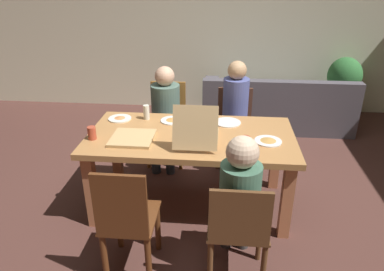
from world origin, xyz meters
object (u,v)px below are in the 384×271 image
object	(u,v)px
person_1	(165,109)
pizza_box_0	(197,135)
chair_0	(238,229)
chair_3	(127,221)
chair_2	(234,125)
drinking_glass_1	(146,112)
chair_1	(167,118)
plate_0	(268,141)
potted_plant	(343,85)
pizza_box_1	(133,138)
dining_table	(191,144)
plate_2	(228,122)
plate_3	(120,118)
drinking_glass_0	(92,133)
drinking_glass_2	(245,145)
couch	(276,108)
person_2	(235,108)
plate_1	(172,120)
person_0	(239,194)

from	to	relation	value
person_1	pizza_box_0	size ratio (longest dim) A/B	2.41
chair_0	chair_3	xyz separation A→B (m)	(-0.79, 0.02, 0.00)
chair_2	drinking_glass_1	bearing A→B (deg)	-144.58
drinking_glass_1	person_1	bearing A→B (deg)	78.14
chair_1	plate_0	world-z (taller)	chair_1
potted_plant	pizza_box_1	bearing A→B (deg)	-134.61
chair_1	drinking_glass_1	xyz separation A→B (m)	(-0.10, -0.64, 0.33)
dining_table	plate_2	xyz separation A→B (m)	(0.33, 0.29, 0.11)
person_1	pizza_box_0	xyz separation A→B (m)	(0.44, -0.94, 0.13)
chair_0	plate_3	distance (m)	1.73
drinking_glass_0	potted_plant	distance (m)	3.95
dining_table	chair_1	bearing A→B (deg)	111.13
plate_0	plate_3	bearing A→B (deg)	164.64
pizza_box_1	potted_plant	xyz separation A→B (m)	(2.57, 2.61, -0.24)
drinking_glass_2	couch	size ratio (longest dim) A/B	0.07
pizza_box_0	plate_3	bearing A→B (deg)	152.53
person_2	plate_0	bearing A→B (deg)	-74.04
chair_2	couch	xyz separation A→B (m)	(0.63, 1.11, -0.18)
plate_2	drinking_glass_0	size ratio (longest dim) A/B	2.21
chair_1	plate_1	world-z (taller)	chair_1
pizza_box_1	person_2	bearing A→B (deg)	46.82
person_2	plate_2	size ratio (longest dim) A/B	4.84
person_0	chair_3	size ratio (longest dim) A/B	1.23
person_0	drinking_glass_1	xyz separation A→B (m)	(-0.90, 1.13, 0.15)
pizza_box_1	chair_3	bearing A→B (deg)	-80.44
drinking_glass_0	couch	xyz separation A→B (m)	(1.91, 2.25, -0.54)
dining_table	chair_1	distance (m)	1.05
person_2	pizza_box_1	distance (m)	1.35
chair_0	pizza_box_1	world-z (taller)	chair_0
pizza_box_1	drinking_glass_0	world-z (taller)	drinking_glass_0
person_2	drinking_glass_1	size ratio (longest dim) A/B	8.50
dining_table	chair_3	xyz separation A→B (m)	(-0.37, -0.94, -0.17)
drinking_glass_1	potted_plant	world-z (taller)	potted_plant
person_2	drinking_glass_0	xyz separation A→B (m)	(-1.28, -1.01, 0.10)
potted_plant	chair_3	bearing A→B (deg)	-125.79
person_2	pizza_box_0	bearing A→B (deg)	-110.44
plate_1	drinking_glass_1	distance (m)	0.27
chair_0	plate_2	distance (m)	1.28
pizza_box_0	potted_plant	xyz separation A→B (m)	(2.01, 2.58, -0.27)
person_2	plate_2	bearing A→B (deg)	-99.26
chair_1	person_2	distance (m)	0.83
plate_0	pizza_box_0	bearing A→B (deg)	-177.39
person_0	plate_0	bearing A→B (deg)	69.51
chair_1	pizza_box_0	bearing A→B (deg)	-68.13
drinking_glass_0	drinking_glass_2	xyz separation A→B (m)	(1.33, -0.13, 0.01)
chair_2	chair_3	xyz separation A→B (m)	(-0.79, -1.90, 0.02)
plate_2	plate_3	world-z (taller)	plate_3
person_1	potted_plant	distance (m)	2.95
chair_0	plate_3	xyz separation A→B (m)	(-1.17, 1.25, 0.29)
chair_2	couch	size ratio (longest dim) A/B	0.42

